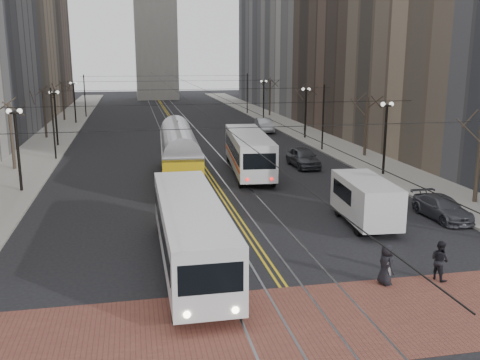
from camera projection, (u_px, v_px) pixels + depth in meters
name	position (u px, v px, depth m)	size (l,w,h in m)	color
ground	(278.00, 278.00, 23.06)	(260.00, 260.00, 0.00)	black
sidewalk_left	(54.00, 137.00, 63.11)	(5.00, 140.00, 0.15)	gray
sidewalk_right	(297.00, 130.00, 68.90)	(5.00, 140.00, 0.15)	gray
crosswalk_band	(307.00, 322.00, 19.24)	(25.00, 6.00, 0.01)	brown
streetcar_rails	(181.00, 134.00, 66.02)	(4.80, 130.00, 0.02)	gray
centre_lines	(181.00, 134.00, 66.02)	(0.42, 130.00, 0.01)	gold
building_right_far	(288.00, 1.00, 105.57)	(16.00, 20.00, 40.00)	slate
lamp_posts	(196.00, 128.00, 49.88)	(27.60, 57.20, 5.60)	black
street_trees	(189.00, 120.00, 56.08)	(31.68, 53.28, 5.60)	#382D23
trolley_wires	(189.00, 111.00, 55.46)	(25.96, 120.00, 6.60)	black
transit_bus	(191.00, 234.00, 23.93)	(2.60, 12.48, 3.12)	silver
streetcar	(179.00, 160.00, 40.49)	(2.64, 14.19, 3.34)	gold
rear_bus	(249.00, 153.00, 43.49)	(2.71, 12.47, 3.25)	white
cargo_van	(365.00, 202.00, 30.10)	(2.28, 5.93, 2.62)	silver
sedan_grey	(303.00, 157.00, 46.04)	(1.98, 4.92, 1.68)	#3E4146
sedan_silver	(264.00, 125.00, 67.45)	(1.80, 5.16, 1.70)	#A7ABAF
sedan_parked	(442.00, 208.00, 31.40)	(1.85, 4.54, 1.32)	#404248
pedestrian_a	(386.00, 264.00, 22.25)	(0.85, 0.55, 1.74)	black
pedestrian_b	(387.00, 267.00, 22.28)	(0.56, 0.37, 1.53)	gray
pedestrian_c	(440.00, 260.00, 22.73)	(0.84, 0.65, 1.73)	black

